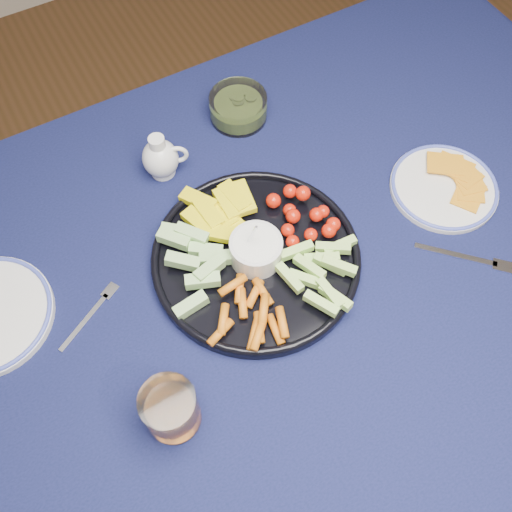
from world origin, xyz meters
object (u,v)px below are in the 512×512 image
crudite_platter (255,256)px  juice_tumbler (171,410)px  dining_table (273,286)px  creamer_pitcher (161,158)px  cheese_plate (444,186)px  pickle_bowl (238,108)px

crudite_platter → juice_tumbler: size_ratio=3.73×
dining_table → creamer_pitcher: size_ratio=16.80×
creamer_pitcher → crudite_platter: bearing=-77.9°
creamer_pitcher → cheese_plate: bearing=-33.8°
dining_table → pickle_bowl: size_ratio=13.77×
crudite_platter → creamer_pitcher: 0.28m
pickle_bowl → juice_tumbler: bearing=-127.4°
crudite_platter → pickle_bowl: (0.14, 0.33, 0.00)m
dining_table → cheese_plate: 0.39m
crudite_platter → pickle_bowl: crudite_platter is taller
crudite_platter → creamer_pitcher: (-0.06, 0.27, 0.02)m
dining_table → creamer_pitcher: bearing=106.6°
pickle_bowl → juice_tumbler: juice_tumbler is taller
creamer_pitcher → cheese_plate: size_ratio=0.47×
creamer_pitcher → juice_tumbler: 0.49m
crudite_platter → dining_table: bearing=-36.5°
pickle_bowl → cheese_plate: 0.45m
cheese_plate → juice_tumbler: size_ratio=2.07×
creamer_pitcher → juice_tumbler: juice_tumbler is taller
dining_table → cheese_plate: cheese_plate is taller
creamer_pitcher → juice_tumbler: bearing=-112.7°
dining_table → cheese_plate: size_ratio=7.94×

